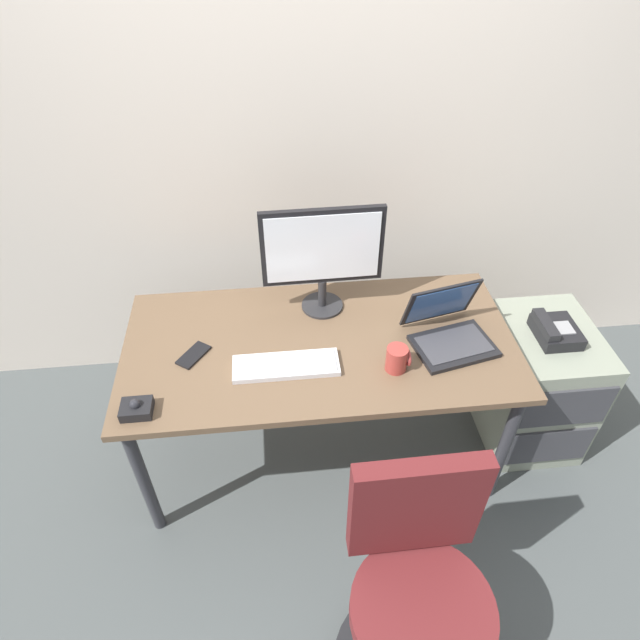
{
  "coord_description": "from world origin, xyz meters",
  "views": [
    {
      "loc": [
        -0.17,
        -1.59,
        2.23
      ],
      "look_at": [
        0.0,
        0.0,
        0.83
      ],
      "focal_mm": 30.46,
      "sensor_mm": 36.0,
      "label": 1
    }
  ],
  "objects_px": {
    "file_cabinet": "(534,384)",
    "coffee_mug": "(397,359)",
    "cell_phone": "(194,355)",
    "laptop": "(449,330)",
    "monitor_main": "(322,253)",
    "office_chair": "(415,598)",
    "desk_phone": "(555,331)",
    "trackball_mouse": "(136,408)",
    "keyboard": "(286,365)"
  },
  "relations": [
    {
      "from": "file_cabinet",
      "to": "coffee_mug",
      "type": "distance_m",
      "value": 0.88
    },
    {
      "from": "cell_phone",
      "to": "coffee_mug",
      "type": "bearing_deg",
      "value": 24.95
    },
    {
      "from": "laptop",
      "to": "monitor_main",
      "type": "bearing_deg",
      "value": 151.57
    },
    {
      "from": "laptop",
      "to": "cell_phone",
      "type": "relative_size",
      "value": 2.58
    },
    {
      "from": "monitor_main",
      "to": "cell_phone",
      "type": "distance_m",
      "value": 0.66
    },
    {
      "from": "office_chair",
      "to": "laptop",
      "type": "xyz_separation_m",
      "value": [
        0.31,
        0.88,
        0.32
      ]
    },
    {
      "from": "file_cabinet",
      "to": "cell_phone",
      "type": "distance_m",
      "value": 1.57
    },
    {
      "from": "desk_phone",
      "to": "monitor_main",
      "type": "xyz_separation_m",
      "value": [
        -0.97,
        0.22,
        0.32
      ]
    },
    {
      "from": "cell_phone",
      "to": "trackball_mouse",
      "type": "bearing_deg",
      "value": -87.87
    },
    {
      "from": "desk_phone",
      "to": "office_chair",
      "type": "distance_m",
      "value": 1.24
    },
    {
      "from": "trackball_mouse",
      "to": "coffee_mug",
      "type": "height_order",
      "value": "coffee_mug"
    },
    {
      "from": "laptop",
      "to": "trackball_mouse",
      "type": "xyz_separation_m",
      "value": [
        -1.2,
        -0.26,
        -0.03
      ]
    },
    {
      "from": "desk_phone",
      "to": "cell_phone",
      "type": "relative_size",
      "value": 1.41
    },
    {
      "from": "keyboard",
      "to": "trackball_mouse",
      "type": "distance_m",
      "value": 0.56
    },
    {
      "from": "file_cabinet",
      "to": "desk_phone",
      "type": "height_order",
      "value": "desk_phone"
    },
    {
      "from": "monitor_main",
      "to": "coffee_mug",
      "type": "bearing_deg",
      "value": -58.7
    },
    {
      "from": "file_cabinet",
      "to": "trackball_mouse",
      "type": "distance_m",
      "value": 1.78
    },
    {
      "from": "file_cabinet",
      "to": "keyboard",
      "type": "relative_size",
      "value": 1.55
    },
    {
      "from": "trackball_mouse",
      "to": "file_cabinet",
      "type": "bearing_deg",
      "value": 10.31
    },
    {
      "from": "desk_phone",
      "to": "trackball_mouse",
      "type": "xyz_separation_m",
      "value": [
        -1.69,
        -0.29,
        0.06
      ]
    },
    {
      "from": "keyboard",
      "to": "laptop",
      "type": "relative_size",
      "value": 1.12
    },
    {
      "from": "office_chair",
      "to": "laptop",
      "type": "distance_m",
      "value": 0.99
    },
    {
      "from": "file_cabinet",
      "to": "laptop",
      "type": "distance_m",
      "value": 0.67
    },
    {
      "from": "laptop",
      "to": "coffee_mug",
      "type": "height_order",
      "value": "laptop"
    },
    {
      "from": "trackball_mouse",
      "to": "coffee_mug",
      "type": "xyz_separation_m",
      "value": [
        0.96,
        0.12,
        0.03
      ]
    },
    {
      "from": "desk_phone",
      "to": "trackball_mouse",
      "type": "relative_size",
      "value": 1.82
    },
    {
      "from": "cell_phone",
      "to": "office_chair",
      "type": "bearing_deg",
      "value": -15.65
    },
    {
      "from": "cell_phone",
      "to": "monitor_main",
      "type": "bearing_deg",
      "value": 60.67
    },
    {
      "from": "office_chair",
      "to": "coffee_mug",
      "type": "xyz_separation_m",
      "value": [
        0.07,
        0.74,
        0.31
      ]
    },
    {
      "from": "file_cabinet",
      "to": "laptop",
      "type": "relative_size",
      "value": 1.74
    },
    {
      "from": "desk_phone",
      "to": "keyboard",
      "type": "bearing_deg",
      "value": -173.68
    },
    {
      "from": "laptop",
      "to": "cell_phone",
      "type": "bearing_deg",
      "value": 179.31
    },
    {
      "from": "file_cabinet",
      "to": "trackball_mouse",
      "type": "xyz_separation_m",
      "value": [
        -1.7,
        -0.31,
        0.41
      ]
    },
    {
      "from": "monitor_main",
      "to": "coffee_mug",
      "type": "relative_size",
      "value": 4.75
    },
    {
      "from": "monitor_main",
      "to": "coffee_mug",
      "type": "height_order",
      "value": "monitor_main"
    },
    {
      "from": "coffee_mug",
      "to": "desk_phone",
      "type": "bearing_deg",
      "value": 13.54
    },
    {
      "from": "desk_phone",
      "to": "coffee_mug",
      "type": "distance_m",
      "value": 0.76
    },
    {
      "from": "desk_phone",
      "to": "cell_phone",
      "type": "height_order",
      "value": "desk_phone"
    },
    {
      "from": "file_cabinet",
      "to": "desk_phone",
      "type": "bearing_deg",
      "value": -116.78
    },
    {
      "from": "trackball_mouse",
      "to": "desk_phone",
      "type": "bearing_deg",
      "value": 9.82
    },
    {
      "from": "desk_phone",
      "to": "laptop",
      "type": "height_order",
      "value": "laptop"
    },
    {
      "from": "keyboard",
      "to": "trackball_mouse",
      "type": "xyz_separation_m",
      "value": [
        -0.54,
        -0.17,
        0.01
      ]
    },
    {
      "from": "laptop",
      "to": "coffee_mug",
      "type": "relative_size",
      "value": 3.49
    },
    {
      "from": "keyboard",
      "to": "trackball_mouse",
      "type": "height_order",
      "value": "trackball_mouse"
    },
    {
      "from": "monitor_main",
      "to": "cell_phone",
      "type": "relative_size",
      "value": 3.51
    },
    {
      "from": "file_cabinet",
      "to": "laptop",
      "type": "height_order",
      "value": "laptop"
    },
    {
      "from": "office_chair",
      "to": "keyboard",
      "type": "distance_m",
      "value": 0.91
    },
    {
      "from": "desk_phone",
      "to": "monitor_main",
      "type": "relative_size",
      "value": 0.4
    },
    {
      "from": "coffee_mug",
      "to": "cell_phone",
      "type": "height_order",
      "value": "coffee_mug"
    },
    {
      "from": "laptop",
      "to": "keyboard",
      "type": "bearing_deg",
      "value": -172.27
    }
  ]
}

